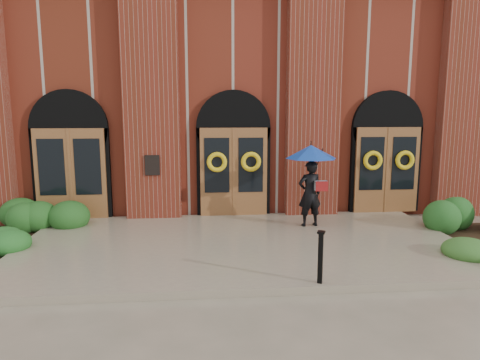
{
  "coord_description": "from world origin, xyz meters",
  "views": [
    {
      "loc": [
        -0.88,
        -9.28,
        3.13
      ],
      "look_at": [
        0.03,
        1.0,
        1.44
      ],
      "focal_mm": 32.0,
      "sensor_mm": 36.0,
      "label": 1
    }
  ],
  "objects": [
    {
      "name": "landing",
      "position": [
        0.0,
        0.15,
        0.07
      ],
      "size": [
        10.0,
        5.3,
        0.15
      ],
      "primitive_type": "cube",
      "color": "gray",
      "rests_on": "ground"
    },
    {
      "name": "hedge_wall_left",
      "position": [
        -5.23,
        2.2,
        0.38
      ],
      "size": [
        2.97,
        1.19,
        0.76
      ],
      "primitive_type": "ellipsoid",
      "color": "#1E4D19",
      "rests_on": "ground"
    },
    {
      "name": "church_building",
      "position": [
        0.0,
        8.78,
        3.5
      ],
      "size": [
        16.2,
        12.53,
        7.0
      ],
      "color": "maroon",
      "rests_on": "ground"
    },
    {
      "name": "hedge_front_left",
      "position": [
        -5.1,
        -0.07,
        0.26
      ],
      "size": [
        1.5,
        1.28,
        0.53
      ],
      "primitive_type": "ellipsoid",
      "color": "#205B1F",
      "rests_on": "ground"
    },
    {
      "name": "hedge_wall_right",
      "position": [
        5.2,
        0.87,
        0.41
      ],
      "size": [
        3.23,
        1.29,
        0.83
      ],
      "primitive_type": "ellipsoid",
      "color": "#20511C",
      "rests_on": "ground"
    },
    {
      "name": "ground",
      "position": [
        0.0,
        0.0,
        0.0
      ],
      "size": [
        90.0,
        90.0,
        0.0
      ],
      "primitive_type": "plane",
      "color": "gray",
      "rests_on": "ground"
    },
    {
      "name": "metal_post",
      "position": [
        1.13,
        -2.35,
        0.64
      ],
      "size": [
        0.17,
        0.17,
        0.93
      ],
      "rotation": [
        0.0,
        0.0,
        -0.43
      ],
      "color": "black",
      "rests_on": "landing"
    },
    {
      "name": "man_with_umbrella",
      "position": [
        1.87,
        1.35,
        1.63
      ],
      "size": [
        1.51,
        1.51,
        2.11
      ],
      "rotation": [
        0.0,
        0.0,
        3.3
      ],
      "color": "black",
      "rests_on": "landing"
    }
  ]
}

